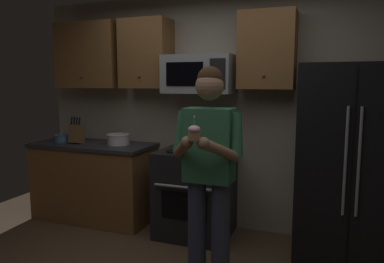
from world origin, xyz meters
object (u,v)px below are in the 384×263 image
microwave (199,74)px  cupcake (194,133)px  oven_range (195,193)px  person (209,165)px  bowl_large_white (118,139)px  bowl_small_colored (62,138)px  refrigerator (349,164)px  knife_block (77,133)px

microwave → cupcake: microwave is taller
oven_range → person: size_ratio=0.53×
microwave → bowl_large_white: (-0.97, -0.07, -0.74)m
bowl_large_white → bowl_small_colored: (-0.74, -0.07, -0.02)m
oven_range → cupcake: cupcake is taller
refrigerator → knife_block: (-2.98, 0.01, 0.13)m
microwave → person: microwave is taller
bowl_large_white → person: size_ratio=0.15×
oven_range → microwave: microwave is taller
oven_range → refrigerator: bearing=-1.5°
bowl_large_white → refrigerator: bearing=-2.1°
person → cupcake: size_ratio=10.13×
refrigerator → cupcake: refrigerator is taller
bowl_small_colored → cupcake: bearing=-29.2°
refrigerator → bowl_large_white: (-2.47, 0.09, 0.08)m
knife_block → bowl_large_white: knife_block is taller
refrigerator → bowl_small_colored: bearing=179.6°
knife_block → person: size_ratio=0.18×
oven_range → knife_block: bearing=-178.9°
microwave → person: 1.32m
knife_block → cupcake: cupcake is taller
refrigerator → cupcake: size_ratio=10.35×
bowl_small_colored → cupcake: 2.49m
microwave → cupcake: bearing=-71.9°
microwave → cupcake: (0.44, -1.34, -0.43)m
person → oven_range: bearing=116.1°
bowl_small_colored → person: 2.32m
microwave → refrigerator: (1.50, -0.16, -0.82)m
knife_block → oven_range: bearing=1.1°
microwave → refrigerator: microwave is taller
oven_range → refrigerator: 1.56m
bowl_small_colored → person: size_ratio=0.11×
refrigerator → cupcake: 1.64m
oven_range → person: (0.44, -0.89, 0.53)m
microwave → knife_block: bearing=-174.3°
refrigerator → cupcake: bearing=-131.9°
knife_block → person: bearing=-24.2°
microwave → knife_block: 1.64m
bowl_small_colored → refrigerator: bearing=-0.4°
refrigerator → person: 1.37m
knife_block → cupcake: (1.92, -1.19, 0.26)m
bowl_large_white → person: 1.70m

